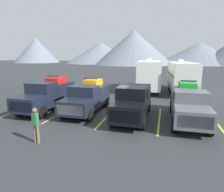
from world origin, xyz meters
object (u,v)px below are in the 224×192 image
object	(u,v)px
pickup_truck_c	(133,101)
pickup_truck_d	(188,103)
pickup_truck_a	(48,94)
camper_trailer_a	(149,74)
pickup_truck_b	(88,97)
person_a	(36,123)
camper_trailer_b	(181,75)

from	to	relation	value
pickup_truck_c	pickup_truck_d	size ratio (longest dim) A/B	0.97
pickup_truck_a	camper_trailer_a	size ratio (longest dim) A/B	0.71
pickup_truck_b	pickup_truck_a	bearing A→B (deg)	-176.72
pickup_truck_c	camper_trailer_a	size ratio (longest dim) A/B	0.70
pickup_truck_a	pickup_truck_b	size ratio (longest dim) A/B	1.08
person_a	pickup_truck_a	bearing A→B (deg)	118.08
pickup_truck_b	camper_trailer_a	size ratio (longest dim) A/B	0.65
pickup_truck_a	camper_trailer_a	world-z (taller)	camper_trailer_a
pickup_truck_c	camper_trailer_b	world-z (taller)	camper_trailer_b
pickup_truck_a	pickup_truck_c	world-z (taller)	pickup_truck_a
pickup_truck_d	person_a	distance (m)	9.13
camper_trailer_a	person_a	bearing A→B (deg)	-104.70
camper_trailer_a	pickup_truck_b	bearing A→B (deg)	-111.00
pickup_truck_b	pickup_truck_d	xyz separation A→B (m)	(7.03, -0.25, 0.05)
pickup_truck_c	pickup_truck_d	bearing A→B (deg)	4.47
pickup_truck_b	camper_trailer_a	distance (m)	10.28
pickup_truck_a	person_a	bearing A→B (deg)	-61.92
pickup_truck_c	camper_trailer_b	size ratio (longest dim) A/B	0.63
pickup_truck_a	pickup_truck_d	size ratio (longest dim) A/B	0.98
pickup_truck_d	person_a	size ratio (longest dim) A/B	3.36
person_a	pickup_truck_b	bearing A→B (deg)	86.75
person_a	pickup_truck_c	bearing A→B (deg)	53.27
pickup_truck_d	person_a	xyz separation A→B (m)	(-7.35, -5.41, -0.16)
pickup_truck_b	camper_trailer_b	bearing A→B (deg)	53.18
pickup_truck_d	pickup_truck_a	bearing A→B (deg)	179.65
pickup_truck_d	pickup_truck_b	bearing A→B (deg)	177.97
camper_trailer_b	pickup_truck_b	bearing A→B (deg)	-126.82
pickup_truck_d	camper_trailer_a	distance (m)	10.41
pickup_truck_b	person_a	size ratio (longest dim) A/B	3.05
pickup_truck_a	camper_trailer_a	bearing A→B (deg)	54.66
pickup_truck_d	camper_trailer_b	distance (m)	9.94
pickup_truck_a	person_a	size ratio (longest dim) A/B	3.29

